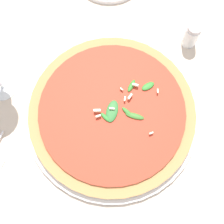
{
  "coord_description": "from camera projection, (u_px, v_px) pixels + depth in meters",
  "views": [
    {
      "loc": [
        -0.16,
        -0.12,
        0.64
      ],
      "look_at": [
        0.01,
        -0.04,
        0.03
      ],
      "focal_mm": 50.0,
      "sensor_mm": 36.0,
      "label": 1
    }
  ],
  "objects": [
    {
      "name": "pizza_arugula_main",
      "position": [
        112.0,
        114.0,
        0.65
      ],
      "size": [
        0.37,
        0.37,
        0.05
      ],
      "color": "white",
      "rests_on": "ground_plane"
    },
    {
      "name": "ground_plane",
      "position": [
        94.0,
        111.0,
        0.67
      ],
      "size": [
        6.0,
        6.0,
        0.0
      ],
      "primitive_type": "plane",
      "color": "beige"
    },
    {
      "name": "shaker_pepper",
      "position": [
        191.0,
        35.0,
        0.69
      ],
      "size": [
        0.03,
        0.03,
        0.07
      ],
      "color": "silver",
      "rests_on": "ground_plane"
    }
  ]
}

